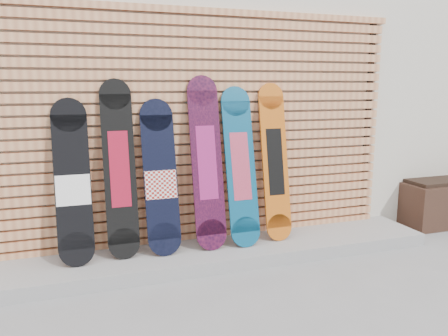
{
  "coord_description": "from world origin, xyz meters",
  "views": [
    {
      "loc": [
        -1.14,
        -3.01,
        1.6
      ],
      "look_at": [
        0.14,
        0.75,
        0.85
      ],
      "focal_mm": 35.0,
      "sensor_mm": 36.0,
      "label": 1
    }
  ],
  "objects": [
    {
      "name": "snowboard_0",
      "position": [
        -1.19,
        0.77,
        0.8
      ],
      "size": [
        0.29,
        0.35,
        1.39
      ],
      "color": "black",
      "rests_on": "concrete_step"
    },
    {
      "name": "ground",
      "position": [
        0.0,
        0.0,
        0.0
      ],
      "size": [
        80.0,
        80.0,
        0.0
      ],
      "primitive_type": "plane",
      "color": "gray",
      "rests_on": "ground"
    },
    {
      "name": "snowboard_3",
      "position": [
        -0.02,
        0.77,
        0.91
      ],
      "size": [
        0.29,
        0.36,
        1.58
      ],
      "color": "black",
      "rests_on": "concrete_step"
    },
    {
      "name": "slat_wall",
      "position": [
        -0.15,
        0.97,
        1.21
      ],
      "size": [
        4.26,
        0.08,
        2.29
      ],
      "color": "tan",
      "rests_on": "ground"
    },
    {
      "name": "concrete_step",
      "position": [
        -0.15,
        0.68,
        0.06
      ],
      "size": [
        4.6,
        0.7,
        0.12
      ],
      "primitive_type": "cube",
      "color": "gray",
      "rests_on": "ground"
    },
    {
      "name": "snowboard_1",
      "position": [
        -0.8,
        0.79,
        0.89
      ],
      "size": [
        0.27,
        0.31,
        1.55
      ],
      "color": "black",
      "rests_on": "concrete_step"
    },
    {
      "name": "snowboard_2",
      "position": [
        -0.45,
        0.77,
        0.79
      ],
      "size": [
        0.3,
        0.35,
        1.37
      ],
      "color": "black",
      "rests_on": "concrete_step"
    },
    {
      "name": "building",
      "position": [
        0.5,
        3.5,
        1.8
      ],
      "size": [
        12.0,
        5.0,
        3.6
      ],
      "primitive_type": "cube",
      "color": "beige",
      "rests_on": "ground"
    },
    {
      "name": "snowboard_5",
      "position": [
        0.67,
        0.78,
        0.87
      ],
      "size": [
        0.26,
        0.32,
        1.51
      ],
      "color": "#C55D15",
      "rests_on": "concrete_step"
    },
    {
      "name": "snowboard_4",
      "position": [
        0.3,
        0.75,
        0.86
      ],
      "size": [
        0.29,
        0.38,
        1.48
      ],
      "color": "navy",
      "rests_on": "concrete_step"
    }
  ]
}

